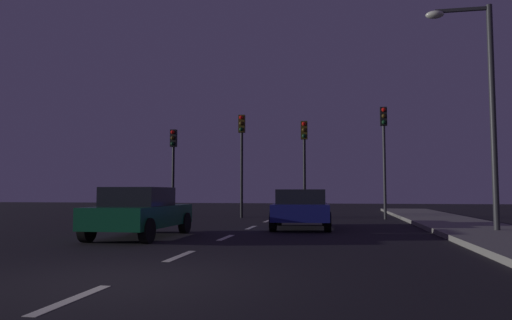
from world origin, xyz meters
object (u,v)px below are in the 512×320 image
object	(u,v)px
car_adjacent_lane	(140,212)
car_stopped_ahead	(301,208)
traffic_signal_center_left	(242,146)
traffic_signal_center_right	(304,150)
traffic_signal_far_right	(384,141)
traffic_signal_far_left	(173,155)
street_lamp_right	(481,94)

from	to	relation	value
car_adjacent_lane	car_stopped_ahead	bearing A→B (deg)	44.09
traffic_signal_center_left	car_stopped_ahead	bearing A→B (deg)	-61.21
traffic_signal_center_left	car_stopped_ahead	size ratio (longest dim) A/B	1.32
traffic_signal_center_right	traffic_signal_far_right	xyz separation A→B (m)	(3.82, 0.00, 0.37)
traffic_signal_center_left	traffic_signal_center_right	bearing A→B (deg)	-0.02
traffic_signal_center_right	car_stopped_ahead	distance (m)	6.89
traffic_signal_center_left	traffic_signal_center_right	xyz separation A→B (m)	(3.16, -0.00, -0.26)
traffic_signal_far_left	traffic_signal_center_right	size ratio (longest dim) A/B	0.95
car_adjacent_lane	street_lamp_right	bearing A→B (deg)	15.08
traffic_signal_far_left	street_lamp_right	distance (m)	15.01
traffic_signal_far_right	traffic_signal_far_left	bearing A→B (deg)	-179.99
traffic_signal_center_right	car_stopped_ahead	world-z (taller)	traffic_signal_center_right
traffic_signal_far_left	traffic_signal_center_right	xyz separation A→B (m)	(6.80, 0.00, 0.17)
traffic_signal_far_right	car_adjacent_lane	size ratio (longest dim) A/B	1.33
traffic_signal_center_left	car_adjacent_lane	world-z (taller)	traffic_signal_center_left
car_adjacent_lane	street_lamp_right	distance (m)	10.83
car_stopped_ahead	car_adjacent_lane	xyz separation A→B (m)	(-4.21, -4.07, 0.02)
traffic_signal_center_right	traffic_signal_far_right	distance (m)	3.84
traffic_signal_center_left	traffic_signal_far_right	world-z (taller)	traffic_signal_far_right
car_stopped_ahead	street_lamp_right	size ratio (longest dim) A/B	0.56
traffic_signal_center_right	car_adjacent_lane	world-z (taller)	traffic_signal_center_right
traffic_signal_far_right	car_adjacent_lane	xyz separation A→B (m)	(-7.70, -10.43, -3.01)
traffic_signal_center_right	street_lamp_right	xyz separation A→B (m)	(6.00, -7.76, 0.91)
street_lamp_right	traffic_signal_far_right	bearing A→B (deg)	105.72
car_adjacent_lane	traffic_signal_center_right	bearing A→B (deg)	69.60
car_adjacent_lane	street_lamp_right	size ratio (longest dim) A/B	0.57
traffic_signal_far_left	car_stopped_ahead	bearing A→B (deg)	-41.71
car_stopped_ahead	street_lamp_right	bearing A→B (deg)	-13.97
traffic_signal_far_right	car_stopped_ahead	xyz separation A→B (m)	(-3.49, -6.35, -3.03)
traffic_signal_far_left	traffic_signal_far_right	bearing A→B (deg)	0.01
street_lamp_right	car_adjacent_lane	bearing A→B (deg)	-164.92
street_lamp_right	traffic_signal_far_left	bearing A→B (deg)	148.77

